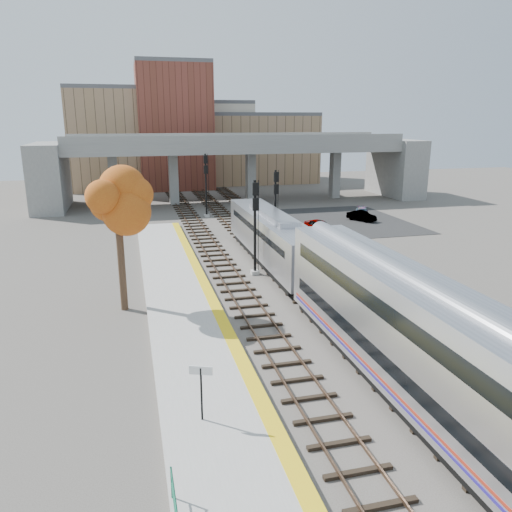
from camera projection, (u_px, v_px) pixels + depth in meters
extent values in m
plane|color=#47423D|center=(318.00, 326.00, 28.84)|extent=(160.00, 160.00, 0.00)
cube|color=#9E9E99|center=(193.00, 336.00, 27.07)|extent=(4.50, 60.00, 0.35)
cube|color=yellow|center=(227.00, 329.00, 27.48)|extent=(0.70, 60.00, 0.01)
cube|color=black|center=(223.00, 268.00, 39.74)|extent=(2.50, 95.00, 0.14)
cube|color=brown|center=(214.00, 267.00, 39.54)|extent=(0.07, 95.00, 0.14)
cube|color=brown|center=(232.00, 266.00, 39.88)|extent=(0.07, 95.00, 0.14)
cube|color=black|center=(274.00, 264.00, 40.74)|extent=(2.50, 95.00, 0.14)
cube|color=brown|center=(265.00, 264.00, 40.54)|extent=(0.07, 95.00, 0.14)
cube|color=brown|center=(282.00, 262.00, 40.88)|extent=(0.07, 95.00, 0.14)
cube|color=black|center=(320.00, 261.00, 41.69)|extent=(2.50, 95.00, 0.14)
cube|color=brown|center=(312.00, 260.00, 41.49)|extent=(0.07, 95.00, 0.14)
cube|color=brown|center=(328.00, 259.00, 41.83)|extent=(0.07, 95.00, 0.14)
cube|color=slate|center=(237.00, 147.00, 69.99)|extent=(46.00, 10.00, 1.50)
cube|color=slate|center=(244.00, 139.00, 65.18)|extent=(46.00, 0.20, 1.00)
cube|color=slate|center=(230.00, 136.00, 74.14)|extent=(46.00, 0.20, 1.00)
cube|color=slate|center=(114.00, 181.00, 67.08)|extent=(1.20, 1.60, 7.00)
cube|color=slate|center=(174.00, 179.00, 68.98)|extent=(1.20, 1.60, 7.00)
cube|color=slate|center=(251.00, 177.00, 71.60)|extent=(1.20, 1.60, 7.00)
cube|color=slate|center=(335.00, 174.00, 74.70)|extent=(1.20, 1.60, 7.00)
cube|color=slate|center=(50.00, 177.00, 64.97)|extent=(4.00, 12.00, 8.50)
cube|color=slate|center=(395.00, 168.00, 76.88)|extent=(4.00, 12.00, 8.50)
cube|color=#8F7053|center=(126.00, 140.00, 85.03)|extent=(18.00, 14.00, 16.00)
cube|color=#4C4C4F|center=(123.00, 89.00, 82.82)|extent=(18.00, 14.00, 0.60)
cube|color=beige|center=(203.00, 144.00, 93.30)|extent=(16.00, 16.00, 14.00)
cube|color=#4C4C4F|center=(202.00, 103.00, 91.36)|extent=(16.00, 16.00, 0.60)
cube|color=brown|center=(175.00, 128.00, 83.60)|extent=(12.00, 10.00, 20.00)
cube|color=#4C4C4F|center=(172.00, 63.00, 80.86)|extent=(12.00, 10.00, 0.60)
cube|color=#8F7053|center=(258.00, 149.00, 94.08)|extent=(20.00, 14.00, 12.00)
cube|color=#4C4C4F|center=(258.00, 114.00, 92.40)|extent=(20.00, 14.00, 0.60)
cube|color=black|center=(343.00, 221.00, 58.32)|extent=(14.00, 18.00, 0.04)
cube|color=#A8AAB2|center=(272.00, 236.00, 40.60)|extent=(3.00, 19.00, 3.20)
cube|color=black|center=(246.00, 209.00, 49.33)|extent=(2.20, 0.06, 1.10)
cube|color=black|center=(272.00, 229.00, 40.44)|extent=(3.02, 16.15, 0.50)
cube|color=black|center=(272.00, 258.00, 41.09)|extent=(2.70, 17.10, 0.50)
cube|color=#A8AAB2|center=(273.00, 214.00, 40.12)|extent=(1.60, 9.50, 0.40)
cube|color=#A8AAB2|center=(434.00, 349.00, 19.33)|extent=(3.00, 25.00, 4.60)
cube|color=black|center=(437.00, 320.00, 19.01)|extent=(3.02, 23.00, 0.75)
cube|color=black|center=(432.00, 370.00, 19.57)|extent=(3.02, 23.00, 0.65)
cube|color=maroon|center=(430.00, 389.00, 19.80)|extent=(3.03, 24.00, 0.12)
cube|color=navy|center=(429.00, 394.00, 19.85)|extent=(3.03, 24.00, 0.12)
cube|color=black|center=(428.00, 406.00, 20.00)|extent=(2.70, 23.75, 0.40)
cube|color=#9E9E99|center=(255.00, 272.00, 38.33)|extent=(0.60, 0.60, 0.30)
cylinder|color=black|center=(255.00, 228.00, 37.40)|extent=(0.21, 0.21, 7.23)
cube|color=black|center=(256.00, 189.00, 36.37)|extent=(0.46, 0.18, 0.93)
cube|color=black|center=(256.00, 204.00, 36.67)|extent=(0.46, 0.18, 0.93)
cube|color=#9E9E99|center=(275.00, 243.00, 47.25)|extent=(0.60, 0.60, 0.30)
cylinder|color=black|center=(275.00, 208.00, 46.35)|extent=(0.20, 0.20, 7.04)
cube|color=black|center=(276.00, 177.00, 45.34)|extent=(0.45, 0.18, 0.90)
cube|color=black|center=(276.00, 189.00, 45.64)|extent=(0.45, 0.18, 0.90)
cube|color=#9E9E99|center=(207.00, 216.00, 60.70)|extent=(0.60, 0.60, 0.30)
cylinder|color=black|center=(206.00, 186.00, 59.74)|extent=(0.22, 0.22, 7.57)
cube|color=black|center=(206.00, 159.00, 58.67)|extent=(0.49, 0.18, 0.97)
cube|color=black|center=(206.00, 170.00, 58.98)|extent=(0.49, 0.18, 0.97)
cylinder|color=black|center=(201.00, 394.00, 18.98)|extent=(0.08, 0.08, 2.20)
cube|color=white|center=(201.00, 370.00, 18.72)|extent=(0.86, 0.37, 0.35)
cylinder|color=#382619|center=(121.00, 261.00, 30.50)|extent=(0.44, 0.44, 6.33)
ellipsoid|color=orange|center=(117.00, 202.00, 29.54)|extent=(3.60, 3.60, 4.52)
imported|color=#99999E|center=(320.00, 226.00, 52.26)|extent=(2.85, 4.13, 1.30)
imported|color=#99999E|center=(362.00, 216.00, 58.00)|extent=(2.77, 3.71, 1.17)
imported|color=#99999E|center=(362.00, 213.00, 60.28)|extent=(2.84, 4.07, 1.09)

